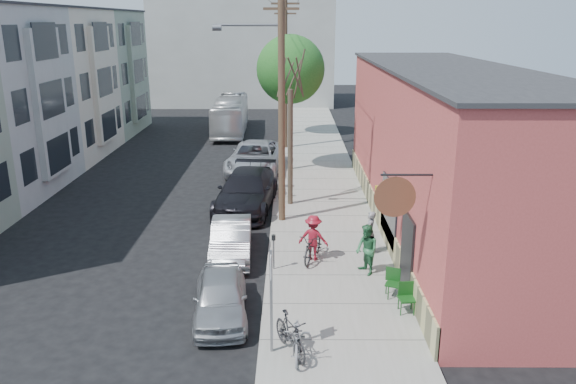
{
  "coord_description": "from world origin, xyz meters",
  "views": [
    {
      "loc": [
        2.84,
        -17.17,
        8.29
      ],
      "look_at": [
        2.71,
        5.09,
        1.5
      ],
      "focal_mm": 35.0,
      "sensor_mm": 36.0,
      "label": 1
    }
  ],
  "objects_px": {
    "patron_grey": "(370,232)",
    "parked_bike_a": "(290,334)",
    "patron_green": "(367,250)",
    "bus": "(230,115)",
    "car_2": "(247,191)",
    "tree_leafy_far": "(291,61)",
    "tree_bare": "(290,148)",
    "patio_chair_b": "(407,299)",
    "utility_pole_near": "(280,96)",
    "parked_bike_b": "(297,338)",
    "sign_post": "(271,292)",
    "parking_meter_far": "(279,182)",
    "car_1": "(231,239)",
    "patio_chair_a": "(394,284)",
    "car_0": "(221,297)",
    "car_3": "(255,158)",
    "tree_leafy_mid": "(291,70)",
    "parking_meter_near": "(274,246)",
    "cyclist": "(313,238)"
  },
  "relations": [
    {
      "from": "utility_pole_near",
      "to": "patio_chair_a",
      "type": "xyz_separation_m",
      "value": [
        3.61,
        -7.03,
        -4.82
      ]
    },
    {
      "from": "car_2",
      "to": "parking_meter_near",
      "type": "bearing_deg",
      "value": -72.56
    },
    {
      "from": "parked_bike_b",
      "to": "patron_green",
      "type": "bearing_deg",
      "value": 64.92
    },
    {
      "from": "patron_green",
      "to": "parking_meter_near",
      "type": "bearing_deg",
      "value": -120.46
    },
    {
      "from": "sign_post",
      "to": "patio_chair_b",
      "type": "height_order",
      "value": "sign_post"
    },
    {
      "from": "patio_chair_a",
      "to": "utility_pole_near",
      "type": "bearing_deg",
      "value": 140.49
    },
    {
      "from": "parked_bike_a",
      "to": "car_0",
      "type": "xyz_separation_m",
      "value": [
        -2.03,
        2.08,
        -0.04
      ]
    },
    {
      "from": "patron_grey",
      "to": "bus",
      "type": "relative_size",
      "value": 0.16
    },
    {
      "from": "patio_chair_b",
      "to": "car_2",
      "type": "bearing_deg",
      "value": 111.52
    },
    {
      "from": "bus",
      "to": "tree_leafy_far",
      "type": "bearing_deg",
      "value": -17.47
    },
    {
      "from": "tree_leafy_mid",
      "to": "car_3",
      "type": "height_order",
      "value": "tree_leafy_mid"
    },
    {
      "from": "patio_chair_b",
      "to": "bus",
      "type": "height_order",
      "value": "bus"
    },
    {
      "from": "utility_pole_near",
      "to": "patron_grey",
      "type": "distance_m",
      "value": 6.62
    },
    {
      "from": "tree_bare",
      "to": "car_2",
      "type": "bearing_deg",
      "value": -170.8
    },
    {
      "from": "sign_post",
      "to": "cyclist",
      "type": "xyz_separation_m",
      "value": [
        1.27,
        5.83,
        -0.86
      ]
    },
    {
      "from": "car_1",
      "to": "car_2",
      "type": "bearing_deg",
      "value": 85.01
    },
    {
      "from": "parking_meter_far",
      "to": "car_0",
      "type": "height_order",
      "value": "parking_meter_far"
    },
    {
      "from": "tree_leafy_far",
      "to": "patio_chair_b",
      "type": "xyz_separation_m",
      "value": [
        3.4,
        -27.2,
        -4.9
      ]
    },
    {
      "from": "tree_bare",
      "to": "car_2",
      "type": "relative_size",
      "value": 0.89
    },
    {
      "from": "parked_bike_a",
      "to": "car_1",
      "type": "bearing_deg",
      "value": 83.48
    },
    {
      "from": "cyclist",
      "to": "car_2",
      "type": "bearing_deg",
      "value": -50.1
    },
    {
      "from": "sign_post",
      "to": "parking_meter_far",
      "type": "relative_size",
      "value": 2.26
    },
    {
      "from": "parking_meter_near",
      "to": "bus",
      "type": "relative_size",
      "value": 0.13
    },
    {
      "from": "car_0",
      "to": "patio_chair_a",
      "type": "bearing_deg",
      "value": 4.84
    },
    {
      "from": "sign_post",
      "to": "parking_meter_near",
      "type": "bearing_deg",
      "value": 91.14
    },
    {
      "from": "parking_meter_far",
      "to": "car_2",
      "type": "bearing_deg",
      "value": -142.25
    },
    {
      "from": "patron_green",
      "to": "car_2",
      "type": "xyz_separation_m",
      "value": [
        -4.56,
        7.24,
        -0.15
      ]
    },
    {
      "from": "patron_green",
      "to": "bus",
      "type": "xyz_separation_m",
      "value": [
        -7.23,
        25.86,
        0.35
      ]
    },
    {
      "from": "utility_pole_near",
      "to": "car_1",
      "type": "bearing_deg",
      "value": -115.73
    },
    {
      "from": "utility_pole_near",
      "to": "parked_bike_a",
      "type": "bearing_deg",
      "value": -87.53
    },
    {
      "from": "tree_bare",
      "to": "tree_leafy_far",
      "type": "height_order",
      "value": "tree_leafy_far"
    },
    {
      "from": "tree_leafy_far",
      "to": "patron_grey",
      "type": "height_order",
      "value": "tree_leafy_far"
    },
    {
      "from": "tree_bare",
      "to": "patron_green",
      "type": "relative_size",
      "value": 3.07
    },
    {
      "from": "sign_post",
      "to": "car_1",
      "type": "distance_m",
      "value": 6.74
    },
    {
      "from": "parking_meter_near",
      "to": "parked_bike_b",
      "type": "xyz_separation_m",
      "value": [
        0.76,
        -5.14,
        -0.37
      ]
    },
    {
      "from": "car_1",
      "to": "car_3",
      "type": "relative_size",
      "value": 0.66
    },
    {
      "from": "patio_chair_a",
      "to": "car_3",
      "type": "relative_size",
      "value": 0.14
    },
    {
      "from": "car_2",
      "to": "parked_bike_a",
      "type": "bearing_deg",
      "value": -74.85
    },
    {
      "from": "utility_pole_near",
      "to": "parked_bike_b",
      "type": "bearing_deg",
      "value": -86.52
    },
    {
      "from": "sign_post",
      "to": "cyclist",
      "type": "height_order",
      "value": "sign_post"
    },
    {
      "from": "patron_grey",
      "to": "parked_bike_a",
      "type": "relative_size",
      "value": 0.91
    },
    {
      "from": "utility_pole_near",
      "to": "car_3",
      "type": "height_order",
      "value": "utility_pole_near"
    },
    {
      "from": "car_2",
      "to": "tree_leafy_far",
      "type": "bearing_deg",
      "value": 88.96
    },
    {
      "from": "patron_grey",
      "to": "cyclist",
      "type": "relative_size",
      "value": 0.97
    },
    {
      "from": "tree_leafy_far",
      "to": "cyclist",
      "type": "distance_m",
      "value": 23.85
    },
    {
      "from": "sign_post",
      "to": "car_2",
      "type": "height_order",
      "value": "sign_post"
    },
    {
      "from": "patio_chair_b",
      "to": "bus",
      "type": "xyz_separation_m",
      "value": [
        -8.07,
        28.5,
        0.77
      ]
    },
    {
      "from": "utility_pole_near",
      "to": "tree_leafy_mid",
      "type": "bearing_deg",
      "value": 87.29
    },
    {
      "from": "parked_bike_a",
      "to": "car_2",
      "type": "xyz_separation_m",
      "value": [
        -2.03,
        11.98,
        0.18
      ]
    },
    {
      "from": "cyclist",
      "to": "tree_bare",
      "type": "bearing_deg",
      "value": -67.7
    }
  ]
}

